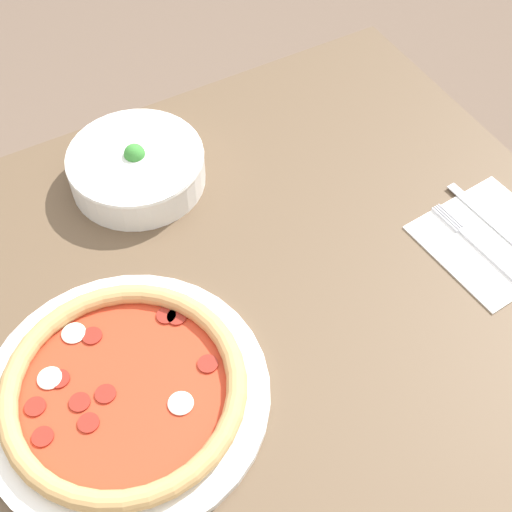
{
  "coord_description": "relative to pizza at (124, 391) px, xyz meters",
  "views": [
    {
      "loc": [
        -0.2,
        -0.48,
        1.59
      ],
      "look_at": [
        0.1,
        0.05,
        0.8
      ],
      "focal_mm": 50.0,
      "sensor_mm": 36.0,
      "label": 1
    }
  ],
  "objects": [
    {
      "name": "dining_table",
      "position": [
        0.15,
        0.05,
        -0.14
      ],
      "size": [
        1.13,
        0.87,
        0.78
      ],
      "color": "brown",
      "rests_on": "ground_plane"
    },
    {
      "name": "napkin",
      "position": [
        0.56,
        -0.03,
        -0.02
      ],
      "size": [
        0.2,
        0.2,
        0.0
      ],
      "color": "white",
      "rests_on": "dining_table"
    },
    {
      "name": "bowl",
      "position": [
        0.16,
        0.33,
        0.02
      ],
      "size": [
        0.21,
        0.21,
        0.07
      ],
      "color": "white",
      "rests_on": "dining_table"
    },
    {
      "name": "knife",
      "position": [
        0.59,
        -0.04,
        -0.01
      ],
      "size": [
        0.03,
        0.23,
        0.01
      ],
      "rotation": [
        0.0,
        0.0,
        1.65
      ],
      "color": "silver",
      "rests_on": "napkin"
    },
    {
      "name": "pizza",
      "position": [
        0.0,
        0.0,
        0.0
      ],
      "size": [
        0.36,
        0.36,
        0.04
      ],
      "color": "white",
      "rests_on": "dining_table"
    },
    {
      "name": "ground_plane",
      "position": [
        0.15,
        0.05,
        -0.8
      ],
      "size": [
        8.0,
        8.0,
        0.0
      ],
      "primitive_type": "plane",
      "color": "brown"
    },
    {
      "name": "fork",
      "position": [
        0.53,
        -0.03,
        -0.01
      ],
      "size": [
        0.03,
        0.18,
        0.0
      ],
      "rotation": [
        0.0,
        0.0,
        1.65
      ],
      "color": "silver",
      "rests_on": "napkin"
    }
  ]
}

